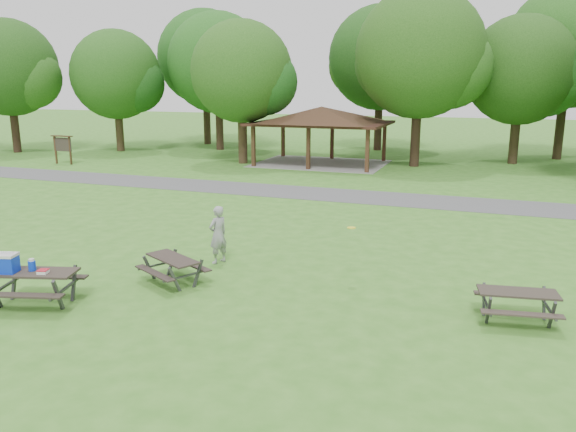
{
  "coord_description": "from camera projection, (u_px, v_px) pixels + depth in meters",
  "views": [
    {
      "loc": [
        6.75,
        -11.68,
        5.28
      ],
      "look_at": [
        1.0,
        4.0,
        1.3
      ],
      "focal_mm": 35.0,
      "sensor_mm": 36.0,
      "label": 1
    }
  ],
  "objects": [
    {
      "name": "picnic_table_middle",
      "position": [
        173.0,
        264.0,
        15.06
      ],
      "size": [
        2.14,
        1.99,
        0.74
      ],
      "color": "#2A221E",
      "rests_on": "ground"
    },
    {
      "name": "picnic_table_near",
      "position": [
        25.0,
        273.0,
        13.52
      ],
      "size": [
        2.37,
        2.1,
        1.4
      ],
      "color": "#2C2520",
      "rests_on": "ground"
    },
    {
      "name": "tree_row_c",
      "position": [
        219.0,
        66.0,
        43.8
      ],
      "size": [
        8.19,
        7.8,
        10.67
      ],
      "color": "#321F16",
      "rests_on": "ground"
    },
    {
      "name": "tree_deep_c",
      "position": [
        570.0,
        50.0,
        37.96
      ],
      "size": [
        8.82,
        8.4,
        11.9
      ],
      "color": "black",
      "rests_on": "ground"
    },
    {
      "name": "pavilion",
      "position": [
        321.0,
        117.0,
        36.7
      ],
      "size": [
        8.6,
        7.01,
        3.76
      ],
      "color": "#342113",
      "rests_on": "ground"
    },
    {
      "name": "asphalt_path",
      "position": [
        340.0,
        195.0,
        26.93
      ],
      "size": [
        120.0,
        3.2,
        0.02
      ],
      "primitive_type": "cube",
      "color": "#4D4C4F",
      "rests_on": "ground"
    },
    {
      "name": "tree_row_e",
      "position": [
        421.0,
        58.0,
        34.73
      ],
      "size": [
        8.4,
        8.0,
        11.02
      ],
      "color": "black",
      "rests_on": "ground"
    },
    {
      "name": "notice_board",
      "position": [
        62.0,
        144.0,
        36.98
      ],
      "size": [
        1.6,
        0.3,
        1.88
      ],
      "color": "#3C2515",
      "rests_on": "ground"
    },
    {
      "name": "tree_deep_a",
      "position": [
        206.0,
        60.0,
        47.86
      ],
      "size": [
        8.4,
        8.0,
        11.38
      ],
      "color": "black",
      "rests_on": "ground"
    },
    {
      "name": "picnic_table_far",
      "position": [
        517.0,
        299.0,
        12.6
      ],
      "size": [
        1.92,
        1.63,
        0.75
      ],
      "color": "#2D2620",
      "rests_on": "ground"
    },
    {
      "name": "tree_row_f",
      "position": [
        522.0,
        74.0,
        36.14
      ],
      "size": [
        7.35,
        7.0,
        9.55
      ],
      "color": "black",
      "rests_on": "ground"
    },
    {
      "name": "frisbee_in_flight",
      "position": [
        351.0,
        228.0,
        14.79
      ],
      "size": [
        0.29,
        0.29,
        0.02
      ],
      "color": "yellow",
      "rests_on": "ground"
    },
    {
      "name": "tree_row_a",
      "position": [
        10.0,
        71.0,
        42.18
      ],
      "size": [
        7.56,
        7.2,
        9.97
      ],
      "color": "black",
      "rests_on": "ground"
    },
    {
      "name": "frisbee_thrower",
      "position": [
        218.0,
        235.0,
        16.68
      ],
      "size": [
        0.64,
        0.75,
        1.75
      ],
      "primitive_type": "imported",
      "rotation": [
        0.0,
        0.0,
        -1.98
      ],
      "color": "gray",
      "rests_on": "ground"
    },
    {
      "name": "ground",
      "position": [
        196.0,
        297.0,
        14.15
      ],
      "size": [
        160.0,
        160.0,
        0.0
      ],
      "primitive_type": "plane",
      "color": "#3A7722",
      "rests_on": "ground"
    },
    {
      "name": "tree_row_d",
      "position": [
        243.0,
        75.0,
        36.37
      ],
      "size": [
        6.93,
        6.6,
        9.27
      ],
      "color": "#332416",
      "rests_on": "ground"
    },
    {
      "name": "tree_deep_b",
      "position": [
        382.0,
        61.0,
        43.35
      ],
      "size": [
        8.4,
        8.0,
        11.13
      ],
      "color": "black",
      "rests_on": "ground"
    },
    {
      "name": "tree_row_b",
      "position": [
        117.0,
        77.0,
        43.15
      ],
      "size": [
        7.14,
        6.8,
        9.28
      ],
      "color": "#332416",
      "rests_on": "ground"
    }
  ]
}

